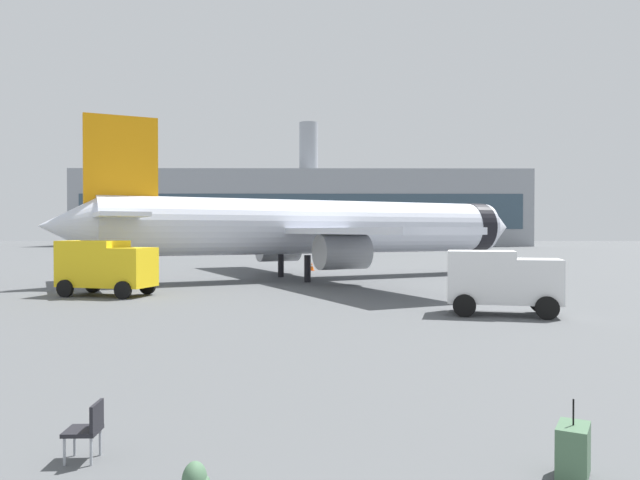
{
  "coord_description": "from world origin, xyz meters",
  "views": [
    {
      "loc": [
        -0.17,
        -2.53,
        3.4
      ],
      "look_at": [
        0.06,
        23.91,
        3.0
      ],
      "focal_mm": 33.34,
      "sensor_mm": 36.0,
      "label": 1
    }
  ],
  "objects": [
    {
      "name": "airplane_at_gate",
      "position": [
        -0.07,
        39.76,
        3.66
      ],
      "size": [
        33.79,
        31.06,
        10.5
      ],
      "color": "silver",
      "rests_on": "ground"
    },
    {
      "name": "service_truck",
      "position": [
        -11.14,
        28.66,
        1.61
      ],
      "size": [
        5.21,
        3.54,
        2.9
      ],
      "color": "yellow",
      "rests_on": "ground"
    },
    {
      "name": "cargo_van",
      "position": [
        7.42,
        21.47,
        1.45
      ],
      "size": [
        4.76,
        3.22,
        2.6
      ],
      "color": "white",
      "rests_on": "ground"
    },
    {
      "name": "safety_cone_near",
      "position": [
        -0.43,
        48.41,
        0.36
      ],
      "size": [
        0.44,
        0.44,
        0.72
      ],
      "color": "#F2590C",
      "rests_on": "ground"
    },
    {
      "name": "safety_cone_mid",
      "position": [
        0.25,
        51.08,
        0.34
      ],
      "size": [
        0.44,
        0.44,
        0.7
      ],
      "color": "#F2590C",
      "rests_on": "ground"
    },
    {
      "name": "rolling_suitcase",
      "position": [
        3.37,
        5.53,
        0.39
      ],
      "size": [
        0.66,
        0.75,
        1.1
      ],
      "color": "#476B4C",
      "rests_on": "ground"
    },
    {
      "name": "gate_chair",
      "position": [
        -3.54,
        6.24,
        0.5
      ],
      "size": [
        0.49,
        0.49,
        0.86
      ],
      "color": "black",
      "rests_on": "ground"
    },
    {
      "name": "terminal_building",
      "position": [
        -3.08,
        138.44,
        8.62
      ],
      "size": [
        101.98,
        23.08,
        29.08
      ],
      "color": "gray",
      "rests_on": "ground"
    }
  ]
}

